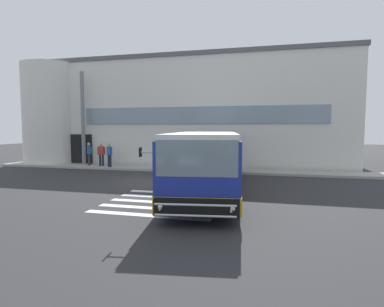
% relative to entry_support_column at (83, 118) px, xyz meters
% --- Properties ---
extents(ground_plane, '(80.00, 90.00, 0.02)m').
position_rel_entry_support_column_xyz_m(ground_plane, '(7.71, -5.40, -3.63)').
color(ground_plane, '#2B2B2D').
rests_on(ground_plane, ground).
extents(bay_paint_stripes, '(4.40, 3.96, 0.01)m').
position_rel_entry_support_column_xyz_m(bay_paint_stripes, '(9.71, -9.60, -3.62)').
color(bay_paint_stripes, silver).
rests_on(bay_paint_stripes, ground).
extents(terminal_building, '(25.33, 13.80, 8.27)m').
position_rel_entry_support_column_xyz_m(terminal_building, '(7.01, 6.25, 0.50)').
color(terminal_building, silver).
rests_on(terminal_building, ground).
extents(boarding_curb, '(27.53, 2.00, 0.15)m').
position_rel_entry_support_column_xyz_m(boarding_curb, '(7.71, -0.60, -3.55)').
color(boarding_curb, '#9E9B93').
rests_on(boarding_curb, ground).
extents(entry_support_column, '(0.28, 0.28, 6.95)m').
position_rel_entry_support_column_xyz_m(entry_support_column, '(0.00, 0.00, 0.00)').
color(entry_support_column, slate).
rests_on(entry_support_column, boarding_curb).
extents(bus_main_foreground, '(4.22, 12.59, 2.70)m').
position_rel_entry_support_column_xyz_m(bus_main_foreground, '(10.82, -6.46, -2.29)').
color(bus_main_foreground, navy).
rests_on(bus_main_foreground, ground).
extents(passenger_near_column, '(0.50, 0.52, 1.68)m').
position_rel_entry_support_column_xyz_m(passenger_near_column, '(0.82, -0.57, -2.51)').
color(passenger_near_column, '#2D2D33').
rests_on(passenger_near_column, boarding_curb).
extents(passenger_by_doorway, '(0.58, 0.28, 1.68)m').
position_rel_entry_support_column_xyz_m(passenger_by_doorway, '(1.94, -0.79, -2.55)').
color(passenger_by_doorway, '#1E2338').
rests_on(passenger_by_doorway, boarding_curb).
extents(passenger_at_curb_edge, '(0.54, 0.36, 1.68)m').
position_rel_entry_support_column_xyz_m(passenger_at_curb_edge, '(2.75, -1.10, -2.55)').
color(passenger_at_curb_edge, '#1E2338').
rests_on(passenger_at_curb_edge, boarding_curb).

